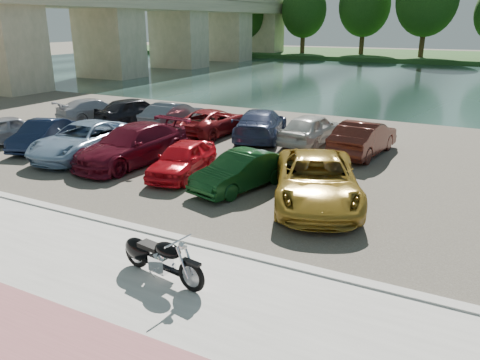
{
  "coord_description": "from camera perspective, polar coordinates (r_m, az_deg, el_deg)",
  "views": [
    {
      "loc": [
        5.65,
        -6.82,
        5.31
      ],
      "look_at": [
        -0.06,
        4.19,
        1.1
      ],
      "focal_mm": 35.0,
      "sensor_mm": 36.0,
      "label": 1
    }
  ],
  "objects": [
    {
      "name": "car_9",
      "position": [
        24.59,
        -8.13,
        7.81
      ],
      "size": [
        1.5,
        4.17,
        1.37
      ],
      "primitive_type": "imported",
      "rotation": [
        0.0,
        0.0,
        3.13
      ],
      "color": "slate",
      "rests_on": "parking_lot"
    },
    {
      "name": "ground",
      "position": [
        10.33,
        -10.71,
        -12.55
      ],
      "size": [
        200.0,
        200.0,
        0.0
      ],
      "primitive_type": "plane",
      "color": "#595447",
      "rests_on": "ground"
    },
    {
      "name": "bridge",
      "position": [
        58.5,
        -8.12,
        18.76
      ],
      "size": [
        7.0,
        56.0,
        8.55
      ],
      "color": "tan",
      "rests_on": "ground"
    },
    {
      "name": "car_1",
      "position": [
        22.16,
        -22.96,
        5.12
      ],
      "size": [
        2.42,
        3.93,
        1.22
      ],
      "primitive_type": "imported",
      "rotation": [
        0.0,
        0.0,
        0.33
      ],
      "color": "#111B36",
      "rests_on": "parking_lot"
    },
    {
      "name": "motorcycle",
      "position": [
        10.28,
        -10.28,
        -9.1
      ],
      "size": [
        2.32,
        0.81,
        1.05
      ],
      "rotation": [
        0.0,
        0.0,
        -0.17
      ],
      "color": "black",
      "rests_on": "promenade"
    },
    {
      "name": "car_8",
      "position": [
        26.04,
        -12.69,
        8.26
      ],
      "size": [
        2.9,
        4.63,
        1.47
      ],
      "primitive_type": "imported",
      "rotation": [
        0.0,
        0.0,
        2.85
      ],
      "color": "black",
      "rests_on": "parking_lot"
    },
    {
      "name": "car_4",
      "position": [
        16.83,
        -7.03,
        2.55
      ],
      "size": [
        1.98,
        3.81,
        1.24
      ],
      "primitive_type": "imported",
      "rotation": [
        0.0,
        0.0,
        0.15
      ],
      "color": "red",
      "rests_on": "parking_lot"
    },
    {
      "name": "car_5",
      "position": [
        15.38,
        0.06,
        1.09
      ],
      "size": [
        2.21,
        3.9,
        1.21
      ],
      "primitive_type": "imported",
      "rotation": [
        0.0,
        0.0,
        -0.27
      ],
      "color": "#0E3615",
      "rests_on": "parking_lot"
    },
    {
      "name": "car_11",
      "position": [
        22.1,
        2.55,
        6.82
      ],
      "size": [
        3.19,
        5.26,
        1.42
      ],
      "primitive_type": "imported",
      "rotation": [
        0.0,
        0.0,
        3.4
      ],
      "color": "navy",
      "rests_on": "parking_lot"
    },
    {
      "name": "promenade",
      "position": [
        9.67,
        -14.47,
        -14.87
      ],
      "size": [
        60.0,
        6.0,
        0.1
      ],
      "primitive_type": "cube",
      "color": "#AAA7A0",
      "rests_on": "ground"
    },
    {
      "name": "river",
      "position": [
        47.46,
        20.82,
        11.12
      ],
      "size": [
        120.0,
        40.0,
        0.0
      ],
      "primitive_type": "cube",
      "color": "black",
      "rests_on": "ground"
    },
    {
      "name": "far_bank",
      "position": [
        79.18,
        23.99,
        13.56
      ],
      "size": [
        120.0,
        24.0,
        0.6
      ],
      "primitive_type": "cube",
      "color": "#1C4117",
      "rests_on": "ground"
    },
    {
      "name": "car_10",
      "position": [
        23.14,
        -3.36,
        7.13
      ],
      "size": [
        2.19,
        4.56,
        1.25
      ],
      "primitive_type": "imported",
      "rotation": [
        0.0,
        0.0,
        3.12
      ],
      "color": "maroon",
      "rests_on": "parking_lot"
    },
    {
      "name": "car_2",
      "position": [
        20.17,
        -18.46,
        4.67
      ],
      "size": [
        2.69,
        5.18,
        1.39
      ],
      "primitive_type": "imported",
      "rotation": [
        0.0,
        0.0,
        0.08
      ],
      "color": "#809DBB",
      "rests_on": "parking_lot"
    },
    {
      "name": "car_3",
      "position": [
        18.64,
        -13.0,
        4.19
      ],
      "size": [
        2.58,
        5.29,
        1.48
      ],
      "primitive_type": "imported",
      "rotation": [
        0.0,
        0.0,
        -0.1
      ],
      "color": "#550C1A",
      "rests_on": "parking_lot"
    },
    {
      "name": "parking_lot",
      "position": [
        19.43,
        9.47,
        2.68
      ],
      "size": [
        60.0,
        18.0,
        0.04
      ],
      "primitive_type": "cube",
      "color": "#423E35",
      "rests_on": "ground"
    },
    {
      "name": "car_12",
      "position": [
        21.38,
        8.72,
        6.19
      ],
      "size": [
        2.1,
        4.28,
        1.4
      ],
      "primitive_type": "imported",
      "rotation": [
        0.0,
        0.0,
        3.03
      ],
      "color": "beige",
      "rests_on": "parking_lot"
    },
    {
      "name": "car_6",
      "position": [
        14.29,
        9.33,
        -0.01
      ],
      "size": [
        4.24,
        5.83,
        1.47
      ],
      "primitive_type": "imported",
      "rotation": [
        0.0,
        0.0,
        0.38
      ],
      "color": "#A47E25",
      "rests_on": "parking_lot"
    },
    {
      "name": "kerb",
      "position": [
        11.71,
        -4.71,
        -7.89
      ],
      "size": [
        60.0,
        0.3,
        0.14
      ],
      "primitive_type": "cube",
      "color": "#AAA7A0",
      "rests_on": "ground"
    },
    {
      "name": "car_7",
      "position": [
        27.73,
        -17.31,
        8.23
      ],
      "size": [
        2.93,
        4.54,
        1.22
      ],
      "primitive_type": "imported",
      "rotation": [
        0.0,
        0.0,
        2.83
      ],
      "color": "#9FA0A8",
      "rests_on": "parking_lot"
    },
    {
      "name": "pink_path",
      "position": [
        8.82,
        -21.28,
        -18.91
      ],
      "size": [
        60.0,
        2.0,
        0.01
      ],
      "primitive_type": "cube",
      "color": "#915255",
      "rests_on": "promenade"
    },
    {
      "name": "car_13",
      "position": [
        20.05,
        14.81,
        4.98
      ],
      "size": [
        2.01,
        4.48,
        1.43
      ],
      "primitive_type": "imported",
      "rotation": [
        0.0,
        0.0,
        3.02
      ],
      "color": "#471913",
      "rests_on": "parking_lot"
    }
  ]
}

